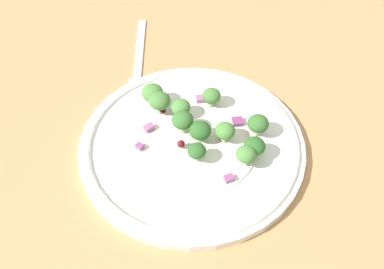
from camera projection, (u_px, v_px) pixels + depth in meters
ground_plane at (188, 133)px, 58.00cm from camera, size 180.00×180.00×2.00cm
plate at (192, 144)px, 54.38cm from camera, size 28.90×28.90×1.70cm
dressing_pool at (192, 142)px, 54.04cm from camera, size 16.76×16.76×0.20cm
broccoli_floret_0 at (211, 96)px, 56.90cm from camera, size 2.53×2.53×2.56cm
broccoli_floret_1 at (160, 101)px, 55.76cm from camera, size 2.89×2.89×2.92cm
broccoli_floret_2 at (180, 108)px, 55.49cm from camera, size 2.57×2.57×2.60cm
broccoli_floret_3 at (183, 120)px, 53.42cm from camera, size 2.76×2.76×2.79cm
broccoli_floret_4 at (225, 131)px, 52.68cm from camera, size 2.56×2.56×2.59cm
broccoli_floret_5 at (244, 156)px, 49.82cm from camera, size 2.41×2.41×2.44cm
broccoli_floret_6 at (254, 147)px, 51.13cm from camera, size 2.66×2.66×2.69cm
broccoli_floret_7 at (258, 124)px, 53.39cm from camera, size 2.71×2.71×2.74cm
broccoli_floret_8 at (197, 151)px, 50.56cm from camera, size 2.25×2.25×2.28cm
broccoli_floret_9 at (200, 131)px, 52.80cm from camera, size 2.78×2.78×2.81cm
broccoli_floret_10 at (152, 93)px, 56.83cm from camera, size 2.93×2.93×2.97cm
cranberry_0 at (252, 123)px, 54.84cm from camera, size 0.90×0.90×0.90cm
cranberry_1 at (221, 136)px, 53.74cm from camera, size 0.87×0.87×0.87cm
cranberry_2 at (163, 111)px, 56.36cm from camera, size 0.79×0.79×0.79cm
cranberry_3 at (181, 144)px, 52.56cm from camera, size 0.96×0.96×0.96cm
onion_bit_0 at (201, 99)px, 58.47cm from camera, size 1.64×1.64×0.59cm
onion_bit_1 at (238, 121)px, 55.69cm from camera, size 1.89×1.90×0.47cm
onion_bit_2 at (140, 146)px, 52.84cm from camera, size 1.03×0.92×0.50cm
onion_bit_3 at (149, 127)px, 54.88cm from camera, size 1.01×1.38×0.56cm
onion_bit_4 at (229, 178)px, 49.82cm from camera, size 1.26×1.39×0.58cm
fork at (139, 59)px, 66.28cm from camera, size 14.86×13.96×0.50cm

